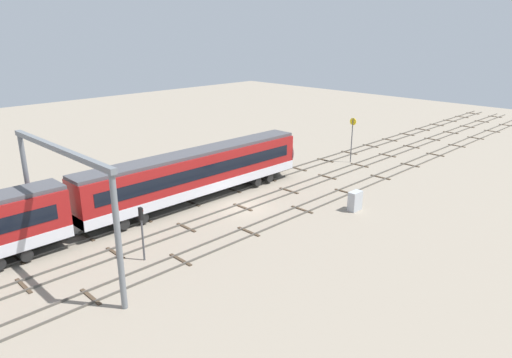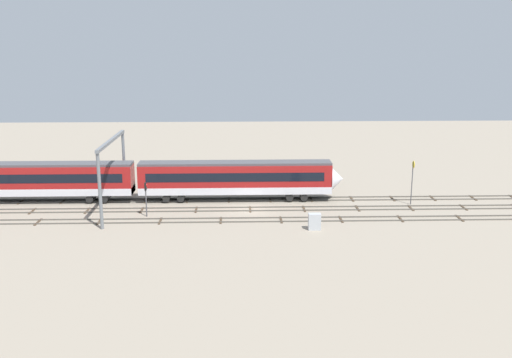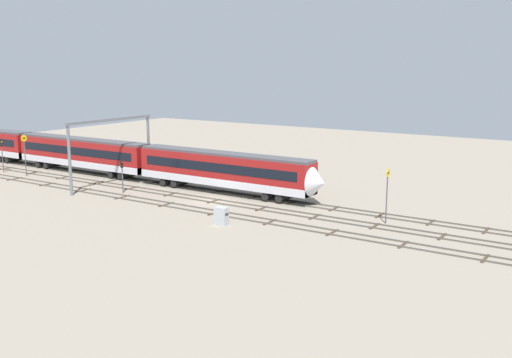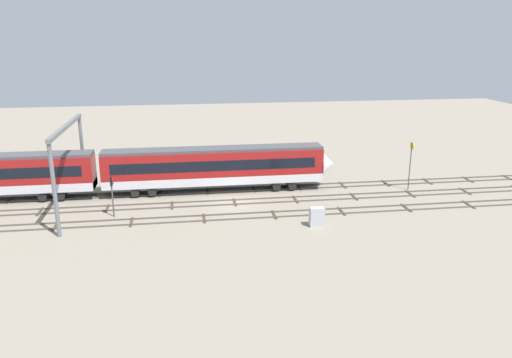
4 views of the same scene
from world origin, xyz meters
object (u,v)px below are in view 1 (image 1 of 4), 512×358
signal_light_trackside_approach (142,226)px  relay_cabinet (355,201)px  overhead_gantry (63,183)px  speed_sign_near_foreground (352,134)px

signal_light_trackside_approach → relay_cabinet: 19.45m
overhead_gantry → relay_cabinet: size_ratio=7.84×
speed_sign_near_foreground → signal_light_trackside_approach: speed_sign_near_foreground is taller
speed_sign_near_foreground → overhead_gantry: bearing=-177.3°
overhead_gantry → signal_light_trackside_approach: 5.91m
overhead_gantry → speed_sign_near_foreground: bearing=2.7°
overhead_gantry → relay_cabinet: 24.56m
overhead_gantry → relay_cabinet: (22.75, -7.57, -5.31)m
relay_cabinet → overhead_gantry: bearing=161.6°
overhead_gantry → speed_sign_near_foreground: size_ratio=2.54×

